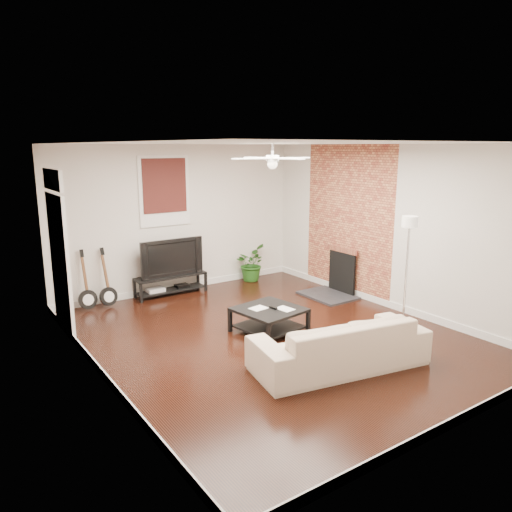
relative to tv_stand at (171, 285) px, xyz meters
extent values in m
cube|color=black|center=(0.33, -2.78, -0.19)|extent=(5.00, 6.00, 0.01)
cube|color=white|center=(0.33, -2.78, 2.61)|extent=(5.00, 6.00, 0.01)
cube|color=silver|center=(0.33, 0.22, 1.21)|extent=(5.00, 0.01, 2.80)
cube|color=silver|center=(0.33, -5.78, 1.21)|extent=(5.00, 0.01, 2.80)
cube|color=silver|center=(-2.17, -2.78, 1.21)|extent=(0.01, 6.00, 2.80)
cube|color=silver|center=(2.83, -2.78, 1.21)|extent=(0.01, 6.00, 2.80)
cube|color=#994331|center=(2.82, -1.78, 1.21)|extent=(0.02, 2.20, 2.80)
cube|color=black|center=(2.53, -1.78, 0.27)|extent=(0.80, 1.10, 0.92)
cube|color=#3B1110|center=(0.03, 0.19, 1.76)|extent=(1.00, 0.06, 1.30)
cube|color=white|center=(-2.13, -0.88, 1.06)|extent=(0.08, 1.00, 2.50)
cube|color=black|center=(0.00, 0.00, 0.00)|extent=(1.37, 0.36, 0.38)
imported|color=black|center=(0.00, 0.02, 0.55)|extent=(1.22, 0.16, 0.70)
cube|color=black|center=(0.40, -2.62, 0.00)|extent=(1.01, 1.01, 0.37)
imported|color=tan|center=(0.44, -4.10, 0.14)|extent=(2.37, 1.28, 0.66)
imported|color=#215618|center=(1.81, -0.01, 0.18)|extent=(0.86, 0.88, 0.74)
camera|label=1|loc=(-3.72, -8.30, 2.56)|focal=34.36mm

